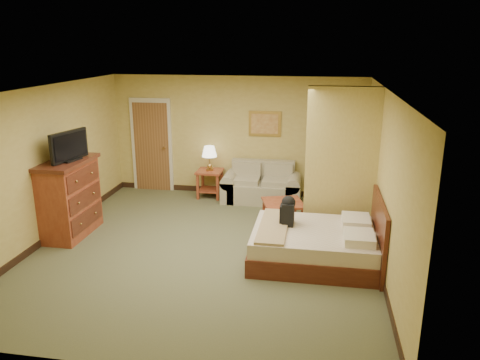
% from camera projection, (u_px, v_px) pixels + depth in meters
% --- Properties ---
extents(floor, '(6.00, 6.00, 0.00)m').
position_uv_depth(floor, '(206.00, 249.00, 7.73)').
color(floor, brown).
rests_on(floor, ground).
extents(ceiling, '(6.00, 6.00, 0.00)m').
position_uv_depth(ceiling, '(202.00, 90.00, 6.99)').
color(ceiling, white).
rests_on(ceiling, back_wall).
extents(back_wall, '(5.50, 0.02, 2.60)m').
position_uv_depth(back_wall, '(237.00, 136.00, 10.20)').
color(back_wall, tan).
rests_on(back_wall, floor).
extents(left_wall, '(0.02, 6.00, 2.60)m').
position_uv_depth(left_wall, '(44.00, 166.00, 7.80)').
color(left_wall, tan).
rests_on(left_wall, floor).
extents(right_wall, '(0.02, 6.00, 2.60)m').
position_uv_depth(right_wall, '(385.00, 182.00, 6.92)').
color(right_wall, tan).
rests_on(right_wall, floor).
extents(partition, '(1.20, 0.15, 2.60)m').
position_uv_depth(partition, '(341.00, 164.00, 7.89)').
color(partition, tan).
rests_on(partition, floor).
extents(door, '(0.94, 0.16, 2.10)m').
position_uv_depth(door, '(152.00, 146.00, 10.55)').
color(door, beige).
rests_on(door, floor).
extents(baseboard, '(5.50, 0.02, 0.12)m').
position_uv_depth(baseboard, '(237.00, 191.00, 10.54)').
color(baseboard, black).
rests_on(baseboard, floor).
extents(loveseat, '(1.66, 0.77, 0.84)m').
position_uv_depth(loveseat, '(262.00, 189.00, 9.99)').
color(loveseat, tan).
rests_on(loveseat, floor).
extents(side_table, '(0.55, 0.55, 0.60)m').
position_uv_depth(side_table, '(210.00, 179.00, 10.21)').
color(side_table, maroon).
rests_on(side_table, floor).
extents(table_lamp, '(0.32, 0.32, 0.54)m').
position_uv_depth(table_lamp, '(209.00, 152.00, 10.04)').
color(table_lamp, '#A97F3E').
rests_on(table_lamp, side_table).
extents(coffee_table, '(0.88, 0.88, 0.45)m').
position_uv_depth(coffee_table, '(283.00, 208.00, 8.65)').
color(coffee_table, maroon).
rests_on(coffee_table, floor).
extents(wall_picture, '(0.69, 0.04, 0.54)m').
position_uv_depth(wall_picture, '(265.00, 124.00, 9.99)').
color(wall_picture, '#B78E3F').
rests_on(wall_picture, back_wall).
extents(dresser, '(0.66, 1.27, 1.35)m').
position_uv_depth(dresser, '(69.00, 198.00, 8.13)').
color(dresser, maroon).
rests_on(dresser, floor).
extents(tv, '(0.28, 0.83, 0.51)m').
position_uv_depth(tv, '(69.00, 147.00, 7.85)').
color(tv, black).
rests_on(tv, dresser).
extents(bed, '(1.94, 1.62, 1.05)m').
position_uv_depth(bed, '(318.00, 244.00, 7.23)').
color(bed, '#471A10').
rests_on(bed, floor).
extents(backpack, '(0.22, 0.27, 0.47)m').
position_uv_depth(backpack, '(288.00, 210.00, 7.32)').
color(backpack, black).
rests_on(backpack, bed).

